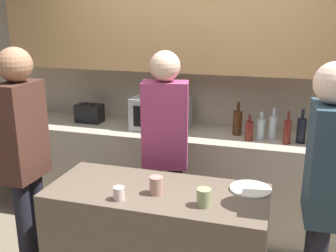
% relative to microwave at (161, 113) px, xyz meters
% --- Properties ---
extents(back_wall, '(6.40, 0.40, 2.70)m').
position_rel_microwave_xyz_m(back_wall, '(0.31, 0.22, 0.48)').
color(back_wall, '#B2A893').
rests_on(back_wall, ground_plane).
extents(back_counter, '(3.60, 0.62, 0.91)m').
position_rel_microwave_xyz_m(back_counter, '(0.31, -0.05, -0.61)').
color(back_counter, '#B7AD99').
rests_on(back_counter, ground_plane).
extents(kitchen_island, '(1.39, 0.60, 0.90)m').
position_rel_microwave_xyz_m(kitchen_island, '(0.37, -1.28, -0.61)').
color(kitchen_island, brown).
rests_on(kitchen_island, ground_plane).
extents(microwave, '(0.52, 0.39, 0.30)m').
position_rel_microwave_xyz_m(microwave, '(0.00, 0.00, 0.00)').
color(microwave, '#B7BABC').
rests_on(microwave, back_counter).
extents(toaster, '(0.26, 0.16, 0.18)m').
position_rel_microwave_xyz_m(toaster, '(-0.76, 0.00, -0.06)').
color(toaster, black).
rests_on(toaster, back_counter).
extents(bottle_0, '(0.08, 0.08, 0.30)m').
position_rel_microwave_xyz_m(bottle_0, '(0.72, -0.01, -0.03)').
color(bottle_0, '#472814').
rests_on(bottle_0, back_counter).
extents(bottle_1, '(0.07, 0.07, 0.23)m').
position_rel_microwave_xyz_m(bottle_1, '(0.83, -0.14, -0.06)').
color(bottle_1, maroon).
rests_on(bottle_1, back_counter).
extents(bottle_2, '(0.07, 0.07, 0.25)m').
position_rel_microwave_xyz_m(bottle_2, '(0.93, -0.08, -0.06)').
color(bottle_2, silver).
rests_on(bottle_2, back_counter).
extents(bottle_3, '(0.07, 0.07, 0.27)m').
position_rel_microwave_xyz_m(bottle_3, '(1.03, -0.04, -0.04)').
color(bottle_3, silver).
rests_on(bottle_3, back_counter).
extents(bottle_4, '(0.06, 0.06, 0.28)m').
position_rel_microwave_xyz_m(bottle_4, '(1.15, -0.14, -0.04)').
color(bottle_4, maroon).
rests_on(bottle_4, back_counter).
extents(bottle_5, '(0.08, 0.08, 0.29)m').
position_rel_microwave_xyz_m(bottle_5, '(1.26, -0.09, -0.04)').
color(bottle_5, black).
rests_on(bottle_5, back_counter).
extents(bottle_6, '(0.07, 0.07, 0.25)m').
position_rel_microwave_xyz_m(bottle_6, '(1.38, -0.13, -0.06)').
color(bottle_6, silver).
rests_on(bottle_6, back_counter).
extents(bottle_7, '(0.07, 0.07, 0.26)m').
position_rel_microwave_xyz_m(bottle_7, '(1.46, -0.09, -0.05)').
color(bottle_7, silver).
rests_on(bottle_7, back_counter).
extents(plate_on_island, '(0.26, 0.26, 0.01)m').
position_rel_microwave_xyz_m(plate_on_island, '(0.94, -1.11, -0.16)').
color(plate_on_island, white).
rests_on(plate_on_island, kitchen_island).
extents(cup_0, '(0.08, 0.08, 0.11)m').
position_rel_microwave_xyz_m(cup_0, '(0.39, -1.33, -0.11)').
color(cup_0, tan).
rests_on(cup_0, kitchen_island).
extents(cup_1, '(0.07, 0.07, 0.08)m').
position_rel_microwave_xyz_m(cup_1, '(0.20, -1.47, -0.12)').
color(cup_1, silver).
rests_on(cup_1, kitchen_island).
extents(cup_2, '(0.08, 0.08, 0.11)m').
position_rel_microwave_xyz_m(cup_2, '(0.70, -1.40, -0.11)').
color(cup_2, '#9CAB73').
rests_on(cup_2, kitchen_island).
extents(person_left, '(0.23, 0.34, 1.76)m').
position_rel_microwave_xyz_m(person_left, '(-0.60, -1.26, -0.00)').
color(person_left, black).
rests_on(person_left, ground_plane).
extents(person_center, '(0.37, 0.25, 1.71)m').
position_rel_microwave_xyz_m(person_center, '(0.26, -0.72, -0.04)').
color(person_center, black).
rests_on(person_center, ground_plane).
extents(person_right, '(0.23, 0.35, 1.73)m').
position_rel_microwave_xyz_m(person_right, '(1.35, -1.24, -0.02)').
color(person_right, black).
rests_on(person_right, ground_plane).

